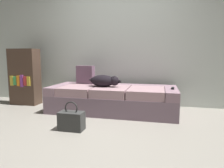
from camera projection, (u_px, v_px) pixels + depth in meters
The scene contains 8 objects.
ground_plane at pixel (94, 132), 2.57m from camera, with size 10.00×10.00×0.00m, color gray.
back_wall at pixel (121, 34), 4.04m from camera, with size 6.40×0.10×2.80m, color silver.
couch at pixel (113, 99), 3.53m from camera, with size 2.14×0.90×0.44m.
dog_dark at pixel (105, 81), 3.48m from camera, with size 0.59×0.28×0.20m.
tv_remote at pixel (173, 88), 3.24m from camera, with size 0.04×0.15×0.02m, color black.
throw_pillow at pixel (85, 75), 3.86m from camera, with size 0.34×0.12×0.34m, color #6D5064.
handbag at pixel (72, 121), 2.64m from camera, with size 0.32×0.18×0.38m.
bookshelf at pixel (25, 77), 4.06m from camera, with size 0.56×0.30×1.10m.
Camera 1 is at (0.80, -2.35, 0.94)m, focal length 32.74 mm.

